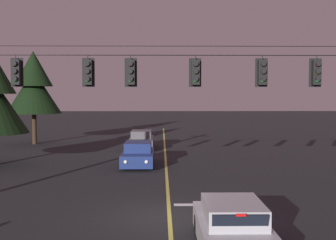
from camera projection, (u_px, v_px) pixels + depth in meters
name	position (u px, v px, depth m)	size (l,w,h in m)	color
ground_plane	(169.00, 217.00, 15.37)	(180.00, 180.00, 0.00)	black
lane_centre_stripe	(167.00, 174.00, 23.61)	(0.14, 60.00, 0.01)	#D1C64C
stop_bar_paint	(218.00, 205.00, 17.05)	(3.40, 0.36, 0.01)	silver
signal_span_assembly	(168.00, 107.00, 17.40)	(18.02, 0.32, 7.10)	#2D2116
traffic_light_leftmost	(16.00, 72.00, 17.21)	(0.48, 0.41, 1.22)	black
traffic_light_left_inner	(88.00, 72.00, 17.25)	(0.48, 0.41, 1.22)	black
traffic_light_centre	(131.00, 72.00, 17.28)	(0.48, 0.41, 1.22)	black
traffic_light_right_inner	(195.00, 72.00, 17.32)	(0.48, 0.41, 1.22)	black
traffic_light_rightmost	(262.00, 72.00, 17.36)	(0.48, 0.41, 1.22)	black
traffic_light_far_right	(317.00, 72.00, 17.39)	(0.48, 0.41, 1.22)	black
car_waiting_near_lane	(232.00, 228.00, 11.95)	(1.80, 4.33, 1.39)	#A5A5AD
car_oncoming_lead	(138.00, 155.00, 26.10)	(1.80, 4.42, 1.39)	navy
car_oncoming_trailing	(141.00, 140.00, 34.07)	(1.80, 4.42, 1.39)	#4C4C51
tree_verge_far	(34.00, 85.00, 37.00)	(4.49, 4.49, 7.72)	#332316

